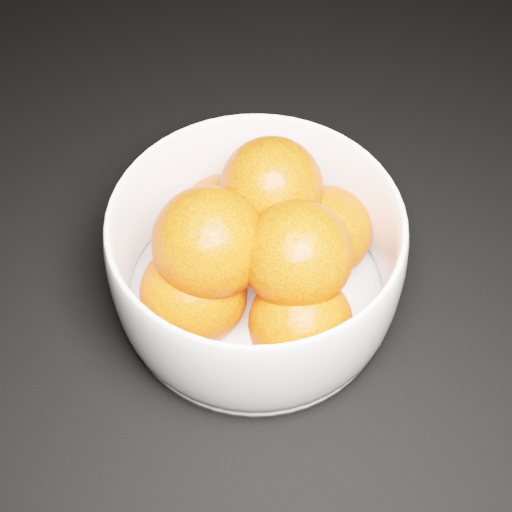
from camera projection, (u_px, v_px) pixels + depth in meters
The scene contains 2 objects.
bowl at pixel (256, 260), 0.50m from camera, with size 0.21×0.21×0.10m.
orange_pile at pixel (258, 251), 0.49m from camera, with size 0.16×0.17×0.12m.
Camera 1 is at (-0.09, -0.01, 0.45)m, focal length 50.00 mm.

